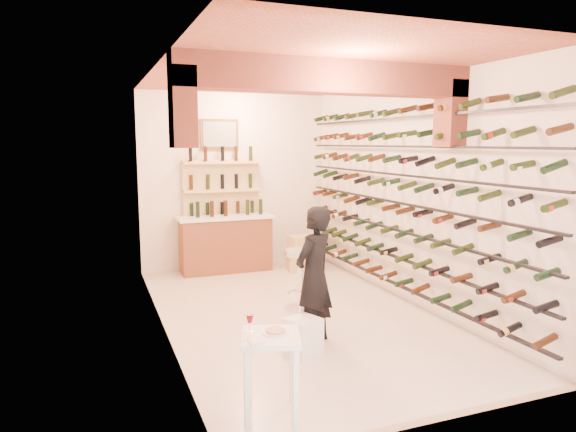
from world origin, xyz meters
The scene contains 11 objects.
ground centered at (0.00, 0.00, 0.00)m, with size 6.00×6.00×0.00m, color beige.
room_shell centered at (0.00, -0.26, 2.25)m, with size 3.52×6.02×3.21m.
wine_rack centered at (1.53, 0.00, 1.55)m, with size 0.32×5.70×2.56m.
back_counter centered at (-0.30, 2.65, 0.53)m, with size 1.70×0.62×1.29m.
back_shelving centered at (-0.30, 2.89, 1.17)m, with size 1.40×0.31×2.73m.
tasting_table centered at (-1.18, -2.37, 0.58)m, with size 0.61×0.61×0.86m.
white_stool centered at (-0.45, -1.31, 0.21)m, with size 0.33×0.33×0.41m, color white.
person centered at (-0.19, -1.02, 0.80)m, with size 0.58×0.38×1.60m, color black.
chrome_barstool centered at (0.10, 0.12, 0.49)m, with size 0.44×0.44×0.85m.
crate_lower centered at (1.03, 2.20, 0.17)m, with size 0.57×0.40×0.34m, color tan.
crate_upper centered at (1.03, 2.20, 0.49)m, with size 0.50×0.35×0.29m, color tan.
Camera 1 is at (-2.54, -6.32, 2.30)m, focal length 32.40 mm.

